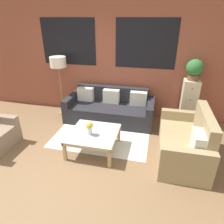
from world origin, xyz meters
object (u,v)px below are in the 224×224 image
object	(u,v)px
flower_vase	(89,127)
drawer_cabinet	(188,103)
settee_vintage	(185,143)
coffee_table	(94,135)
couch_dark	(110,109)
potted_plant	(195,69)
floor_lamp	(58,65)

from	to	relation	value
flower_vase	drawer_cabinet	bearing A→B (deg)	40.83
settee_vintage	coffee_table	bearing A→B (deg)	-174.29
drawer_cabinet	flower_vase	size ratio (longest dim) A/B	4.27
couch_dark	potted_plant	xyz separation A→B (m)	(1.84, 0.23, 1.05)
flower_vase	floor_lamp	bearing A→B (deg)	130.78
couch_dark	settee_vintage	world-z (taller)	settee_vintage
couch_dark	drawer_cabinet	world-z (taller)	drawer_cabinet
settee_vintage	drawer_cabinet	distance (m)	1.41
coffee_table	potted_plant	bearing A→B (deg)	40.19
coffee_table	drawer_cabinet	bearing A→B (deg)	40.18
flower_vase	coffee_table	bearing A→B (deg)	58.99
coffee_table	flower_vase	size ratio (longest dim) A/B	3.52
settee_vintage	drawer_cabinet	world-z (taller)	drawer_cabinet
coffee_table	settee_vintage	bearing A→B (deg)	5.71
coffee_table	flower_vase	distance (m)	0.23
drawer_cabinet	potted_plant	size ratio (longest dim) A/B	2.37
couch_dark	flower_vase	bearing A→B (deg)	-91.68
couch_dark	drawer_cabinet	size ratio (longest dim) A/B	1.96
floor_lamp	settee_vintage	bearing A→B (deg)	-22.34
couch_dark	settee_vintage	bearing A→B (deg)	-34.40
drawer_cabinet	flower_vase	xyz separation A→B (m)	(-1.88, -1.63, -0.00)
drawer_cabinet	coffee_table	bearing A→B (deg)	-139.82
couch_dark	coffee_table	size ratio (longest dim) A/B	2.38
coffee_table	potted_plant	distance (m)	2.61
couch_dark	settee_vintage	distance (m)	2.04
settee_vintage	flower_vase	xyz separation A→B (m)	(-1.73, -0.24, 0.23)
couch_dark	coffee_table	xyz separation A→B (m)	(0.00, -1.32, 0.05)
potted_plant	coffee_table	bearing A→B (deg)	-139.81
drawer_cabinet	potted_plant	distance (m)	0.79
couch_dark	settee_vintage	xyz separation A→B (m)	(1.68, -1.15, 0.03)
flower_vase	potted_plant	bearing A→B (deg)	40.83
coffee_table	potted_plant	size ratio (longest dim) A/B	1.96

